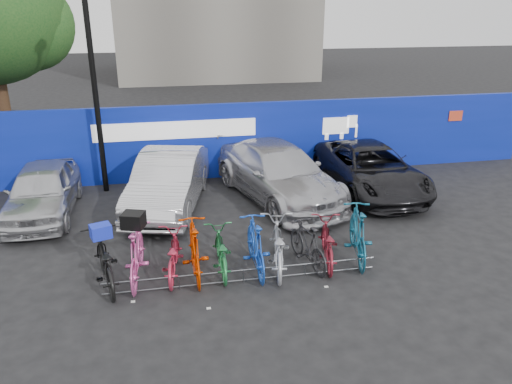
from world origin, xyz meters
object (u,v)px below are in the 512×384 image
object	(u,v)px
bike_rack	(244,275)
car_2	(278,172)
bike_2	(173,255)
bike_1	(137,254)
car_0	(42,191)
bike_5	(256,245)
lamppost	(94,81)
bike_9	(358,233)
bike_8	(327,243)
bike_7	(308,245)
bike_6	(277,246)
bike_3	(195,249)
car_1	(169,181)
car_3	(370,169)
bike_4	(221,251)
bike_0	(104,261)

from	to	relation	value
bike_rack	car_2	world-z (taller)	car_2
bike_2	bike_1	bearing A→B (deg)	9.99
car_0	bike_5	size ratio (longest dim) A/B	2.09
lamppost	bike_9	xyz separation A→B (m)	(5.84, -5.47, -2.66)
bike_8	bike_5	bearing A→B (deg)	13.30
bike_7	bike_9	distance (m)	1.18
bike_5	bike_7	distance (m)	1.14
car_0	bike_6	size ratio (longest dim) A/B	2.00
bike_rack	bike_1	world-z (taller)	bike_1
bike_9	car_0	bearing A→B (deg)	-15.33
bike_rack	bike_3	distance (m)	1.15
car_1	bike_1	bearing A→B (deg)	-87.84
car_3	bike_2	distance (m)	7.18
bike_2	bike_4	bearing A→B (deg)	-174.96
bike_9	bike_2	bearing A→B (deg)	12.09
car_0	bike_3	distance (m)	5.41
car_2	bike_9	size ratio (longest dim) A/B	2.60
bike_2	bike_3	xyz separation A→B (m)	(0.45, -0.08, 0.13)
bike_0	bike_8	world-z (taller)	bike_0
car_3	bike_1	distance (m)	7.81
bike_rack	bike_6	distance (m)	1.00
bike_2	bike_9	xyz separation A→B (m)	(4.03, -0.06, 0.15)
lamppost	bike_8	world-z (taller)	lamppost
bike_7	bike_9	world-z (taller)	bike_9
bike_0	bike_1	xyz separation A→B (m)	(0.63, 0.08, 0.07)
car_3	bike_3	bearing A→B (deg)	-144.30
bike_rack	car_0	size ratio (longest dim) A/B	1.39
bike_2	bike_9	distance (m)	4.04
bike_4	bike_6	world-z (taller)	bike_6
car_0	car_3	xyz separation A→B (m)	(9.26, 0.07, 0.00)
car_3	bike_3	world-z (taller)	car_3
lamppost	bike_rack	xyz separation A→B (m)	(3.20, -6.00, -3.11)
bike_2	lamppost	bearing A→B (deg)	-64.80
car_0	bike_6	xyz separation A→B (m)	(5.45, -3.99, -0.16)
car_1	bike_3	distance (m)	3.89
bike_5	lamppost	bearing A→B (deg)	-56.63
bike_6	bike_9	bearing A→B (deg)	-167.32
bike_1	bike_9	size ratio (longest dim) A/B	0.96
bike_5	bike_9	world-z (taller)	bike_9
bike_6	bike_7	size ratio (longest dim) A/B	1.21
bike_5	bike_6	bearing A→B (deg)	-179.51
bike_1	bike_7	bearing A→B (deg)	-177.02
lamppost	bike_9	world-z (taller)	lamppost
car_1	bike_6	distance (m)	4.47
car_0	bike_5	xyz separation A→B (m)	(4.98, -3.98, -0.11)
car_1	bike_8	world-z (taller)	car_1
bike_3	bike_6	distance (m)	1.75
bike_1	bike_0	bearing A→B (deg)	12.20
bike_9	bike_4	bearing A→B (deg)	12.38
car_1	car_2	world-z (taller)	car_2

